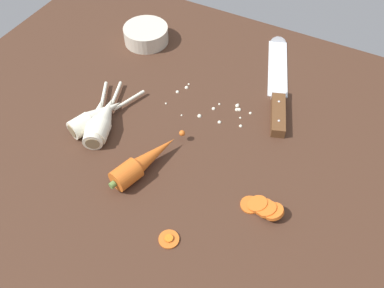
{
  "coord_description": "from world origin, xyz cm",
  "views": [
    {
      "loc": [
        24.31,
        -48.46,
        64.38
      ],
      "look_at": [
        0.0,
        -2.0,
        1.5
      ],
      "focal_mm": 39.17,
      "sensor_mm": 36.0,
      "label": 1
    }
  ],
  "objects_px": {
    "chefs_knife": "(278,78)",
    "whole_carrot": "(143,162)",
    "parsnip_mid_right": "(97,121)",
    "parsnip_front": "(104,118)",
    "prep_bowl": "(146,34)",
    "carrot_slice_stack": "(262,207)",
    "carrot_slice_stray_near": "(169,239)",
    "parsnip_mid_left": "(97,117)"
  },
  "relations": [
    {
      "from": "parsnip_mid_right",
      "to": "prep_bowl",
      "type": "bearing_deg",
      "value": 102.55
    },
    {
      "from": "carrot_slice_stack",
      "to": "whole_carrot",
      "type": "bearing_deg",
      "value": -175.26
    },
    {
      "from": "carrot_slice_stack",
      "to": "parsnip_front",
      "type": "bearing_deg",
      "value": 173.72
    },
    {
      "from": "prep_bowl",
      "to": "carrot_slice_stack",
      "type": "bearing_deg",
      "value": -36.46
    },
    {
      "from": "prep_bowl",
      "to": "whole_carrot",
      "type": "bearing_deg",
      "value": -59.04
    },
    {
      "from": "parsnip_mid_left",
      "to": "prep_bowl",
      "type": "relative_size",
      "value": 1.64
    },
    {
      "from": "prep_bowl",
      "to": "carrot_slice_stray_near",
      "type": "bearing_deg",
      "value": -54.53
    },
    {
      "from": "parsnip_front",
      "to": "parsnip_mid_left",
      "type": "xyz_separation_m",
      "value": [
        -0.02,
        -0.0,
        -0.0
      ]
    },
    {
      "from": "parsnip_mid_right",
      "to": "chefs_knife",
      "type": "bearing_deg",
      "value": 48.38
    },
    {
      "from": "parsnip_mid_right",
      "to": "prep_bowl",
      "type": "xyz_separation_m",
      "value": [
        -0.07,
        0.3,
        0.0
      ]
    },
    {
      "from": "carrot_slice_stray_near",
      "to": "parsnip_mid_right",
      "type": "bearing_deg",
      "value": 148.92
    },
    {
      "from": "parsnip_mid_left",
      "to": "carrot_slice_stray_near",
      "type": "xyz_separation_m",
      "value": [
        0.26,
        -0.16,
        -0.02
      ]
    },
    {
      "from": "chefs_knife",
      "to": "carrot_slice_stray_near",
      "type": "distance_m",
      "value": 0.47
    },
    {
      "from": "chefs_knife",
      "to": "carrot_slice_stack",
      "type": "bearing_deg",
      "value": -74.37
    },
    {
      "from": "parsnip_front",
      "to": "parsnip_mid_left",
      "type": "relative_size",
      "value": 0.97
    },
    {
      "from": "chefs_knife",
      "to": "whole_carrot",
      "type": "distance_m",
      "value": 0.38
    },
    {
      "from": "prep_bowl",
      "to": "chefs_knife",
      "type": "bearing_deg",
      "value": 2.52
    },
    {
      "from": "parsnip_front",
      "to": "prep_bowl",
      "type": "bearing_deg",
      "value": 104.74
    },
    {
      "from": "chefs_knife",
      "to": "parsnip_mid_left",
      "type": "distance_m",
      "value": 0.42
    },
    {
      "from": "carrot_slice_stack",
      "to": "carrot_slice_stray_near",
      "type": "bearing_deg",
      "value": -132.7
    },
    {
      "from": "parsnip_mid_left",
      "to": "carrot_slice_stray_near",
      "type": "relative_size",
      "value": 5.16
    },
    {
      "from": "carrot_slice_stack",
      "to": "carrot_slice_stray_near",
      "type": "height_order",
      "value": "carrot_slice_stack"
    },
    {
      "from": "parsnip_mid_right",
      "to": "prep_bowl",
      "type": "height_order",
      "value": "same"
    },
    {
      "from": "chefs_knife",
      "to": "parsnip_front",
      "type": "height_order",
      "value": "parsnip_front"
    },
    {
      "from": "whole_carrot",
      "to": "prep_bowl",
      "type": "height_order",
      "value": "whole_carrot"
    },
    {
      "from": "parsnip_mid_right",
      "to": "parsnip_front",
      "type": "bearing_deg",
      "value": 57.24
    },
    {
      "from": "chefs_knife",
      "to": "parsnip_front",
      "type": "distance_m",
      "value": 0.4
    },
    {
      "from": "chefs_knife",
      "to": "parsnip_front",
      "type": "bearing_deg",
      "value": -131.96
    },
    {
      "from": "parsnip_front",
      "to": "carrot_slice_stack",
      "type": "relative_size",
      "value": 2.23
    },
    {
      "from": "carrot_slice_stack",
      "to": "carrot_slice_stray_near",
      "type": "xyz_separation_m",
      "value": [
        -0.12,
        -0.13,
        -0.0
      ]
    },
    {
      "from": "chefs_knife",
      "to": "prep_bowl",
      "type": "bearing_deg",
      "value": -177.48
    },
    {
      "from": "whole_carrot",
      "to": "parsnip_mid_right",
      "type": "bearing_deg",
      "value": 161.75
    },
    {
      "from": "carrot_slice_stack",
      "to": "prep_bowl",
      "type": "height_order",
      "value": "prep_bowl"
    },
    {
      "from": "whole_carrot",
      "to": "carrot_slice_stack",
      "type": "height_order",
      "value": "whole_carrot"
    },
    {
      "from": "whole_carrot",
      "to": "chefs_knife",
      "type": "bearing_deg",
      "value": 68.98
    },
    {
      "from": "whole_carrot",
      "to": "parsnip_mid_left",
      "type": "xyz_separation_m",
      "value": [
        -0.15,
        0.06,
        -0.0
      ]
    },
    {
      "from": "carrot_slice_stray_near",
      "to": "prep_bowl",
      "type": "relative_size",
      "value": 0.32
    },
    {
      "from": "parsnip_mid_left",
      "to": "whole_carrot",
      "type": "bearing_deg",
      "value": -20.65
    },
    {
      "from": "parsnip_front",
      "to": "prep_bowl",
      "type": "distance_m",
      "value": 0.29
    },
    {
      "from": "parsnip_front",
      "to": "prep_bowl",
      "type": "height_order",
      "value": "same"
    },
    {
      "from": "chefs_knife",
      "to": "parsnip_mid_right",
      "type": "distance_m",
      "value": 0.42
    },
    {
      "from": "chefs_knife",
      "to": "carrot_slice_stray_near",
      "type": "height_order",
      "value": "chefs_knife"
    }
  ]
}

